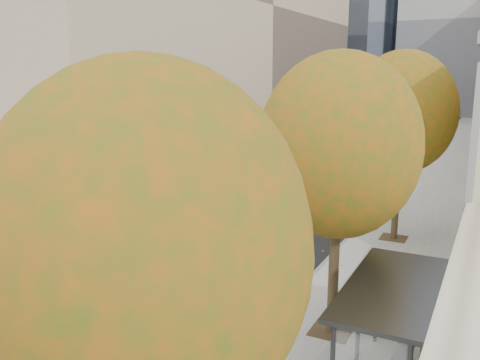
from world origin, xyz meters
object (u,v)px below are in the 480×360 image
Objects in this scene: bus_shelter at (400,306)px; bus_far at (245,157)px; distant_car at (319,142)px; bus_near at (7,231)px.

bus_shelter is 0.26× the size of bus_far.
distant_car is (-13.24, 34.18, -1.46)m from bus_shelter.
distant_car is at bearing 111.17° from bus_shelter.
bus_shelter is 36.68m from distant_car.
bus_far is 3.91× the size of distant_car.
bus_far is (0.09, 18.45, -0.14)m from bus_near.
distant_car is at bearing 91.26° from bus_near.
bus_near reaches higher than bus_shelter.
bus_near is at bearing -91.37° from bus_far.
bus_shelter is 13.52m from bus_near.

